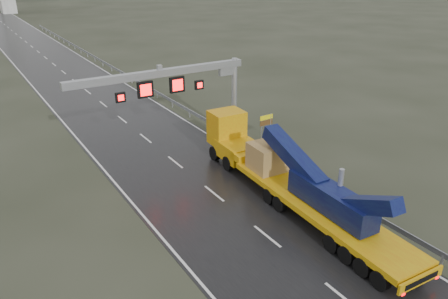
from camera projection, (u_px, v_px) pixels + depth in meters
ground at (315, 275)px, 22.27m from camera, size 400.00×400.00×0.00m
road at (88, 92)px, 53.31m from camera, size 11.00×200.00×0.02m
guardrail at (168, 99)px, 48.26m from camera, size 0.20×140.00×1.40m
sign_gantry at (185, 84)px, 35.03m from camera, size 14.90×1.20×7.42m
heavy_haul_truck at (278, 169)px, 29.51m from camera, size 3.90×19.91×4.65m
exit_sign_pair at (266, 122)px, 38.44m from camera, size 1.38×0.11×2.36m
striped_barrier at (229, 136)px, 38.46m from camera, size 0.72×0.46×1.15m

